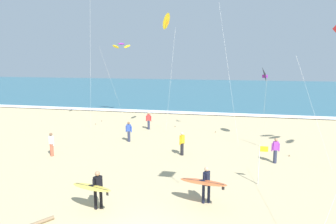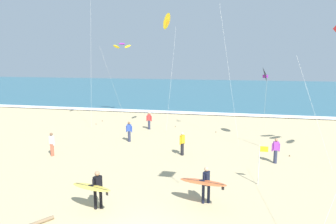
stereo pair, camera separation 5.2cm
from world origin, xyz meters
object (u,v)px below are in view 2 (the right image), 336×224
object	(u,v)px
kite_delta_charcoal_low	(265,75)
driftwood_log	(37,223)
surfer_trailing	(95,187)
surfer_lead	(204,182)
kite_arc_violet_distant	(122,46)
lifeguard_flag	(260,161)
bystander_blue_top	(129,131)
bystander_red_top	(149,121)
bystander_yellow_top	(182,143)
kite_delta_golden_close	(166,21)
bystander_white_top	(52,144)
bystander_purple_top	(276,151)

from	to	relation	value
kite_delta_charcoal_low	driftwood_log	world-z (taller)	kite_delta_charcoal_low
surfer_trailing	surfer_lead	bearing A→B (deg)	18.96
kite_arc_violet_distant	lifeguard_flag	distance (m)	22.71
surfer_trailing	bystander_blue_top	size ratio (longest dim) A/B	1.38
bystander_red_top	bystander_blue_top	world-z (taller)	same
kite_delta_charcoal_low	bystander_yellow_top	world-z (taller)	kite_delta_charcoal_low
bystander_red_top	lifeguard_flag	bearing A→B (deg)	-50.33
surfer_lead	kite_delta_charcoal_low	bearing A→B (deg)	73.98
surfer_lead	driftwood_log	distance (m)	6.98
kite_delta_charcoal_low	kite_delta_golden_close	size ratio (longest dim) A/B	0.57
kite_delta_golden_close	surfer_trailing	bearing A→B (deg)	-89.31
kite_delta_charcoal_low	bystander_red_top	distance (m)	11.00
kite_delta_golden_close	bystander_red_top	xyz separation A→B (m)	(-1.86, 1.04, -8.63)
surfer_trailing	kite_delta_charcoal_low	size ratio (longest dim) A/B	0.38
kite_arc_violet_distant	bystander_red_top	world-z (taller)	kite_arc_violet_distant
kite_delta_charcoal_low	bystander_red_top	xyz separation A→B (m)	(-9.83, 2.24, -4.41)
bystander_red_top	kite_delta_charcoal_low	bearing A→B (deg)	-12.83
surfer_trailing	bystander_white_top	world-z (taller)	surfer_trailing
kite_delta_charcoal_low	driftwood_log	distance (m)	18.20
surfer_lead	bystander_blue_top	distance (m)	11.56
driftwood_log	bystander_blue_top	bearing A→B (deg)	93.07
surfer_trailing	kite_delta_golden_close	bearing A→B (deg)	90.69
bystander_red_top	bystander_yellow_top	distance (m)	8.18
kite_arc_violet_distant	driftwood_log	distance (m)	24.61
kite_delta_golden_close	driftwood_log	size ratio (longest dim) A/B	7.91
kite_delta_golden_close	driftwood_log	bearing A→B (deg)	-95.50
lifeguard_flag	kite_delta_charcoal_low	bearing A→B (deg)	84.87
bystander_white_top	surfer_lead	bearing A→B (deg)	-24.15
surfer_lead	bystander_blue_top	world-z (taller)	surfer_lead
kite_delta_golden_close	lifeguard_flag	distance (m)	14.69
surfer_trailing	bystander_white_top	bearing A→B (deg)	134.30
bystander_purple_top	lifeguard_flag	bearing A→B (deg)	-108.20
kite_delta_charcoal_low	bystander_blue_top	size ratio (longest dim) A/B	3.65
bystander_white_top	driftwood_log	distance (m)	9.08
kite_arc_violet_distant	kite_delta_golden_close	distance (m)	9.72
surfer_lead	kite_delta_golden_close	world-z (taller)	kite_delta_golden_close
kite_arc_violet_distant	bystander_white_top	xyz separation A→B (m)	(0.61, -14.92, -7.01)
bystander_red_top	bystander_yellow_top	size ratio (longest dim) A/B	1.00
kite_arc_violet_distant	lifeguard_flag	size ratio (longest dim) A/B	3.87
bystander_blue_top	kite_arc_violet_distant	bearing A→B (deg)	113.00
surfer_lead	kite_arc_violet_distant	size ratio (longest dim) A/B	0.28
surfer_trailing	lifeguard_flag	xyz separation A→B (m)	(7.02, 4.41, 0.22)
kite_delta_charcoal_low	bystander_white_top	distance (m)	16.12
surfer_lead	lifeguard_flag	xyz separation A→B (m)	(2.54, 2.87, 0.22)
bystander_white_top	bystander_purple_top	world-z (taller)	same
kite_delta_charcoal_low	bystander_red_top	bearing A→B (deg)	167.17
bystander_white_top	lifeguard_flag	size ratio (longest dim) A/B	0.76
kite_delta_golden_close	bystander_purple_top	world-z (taller)	kite_delta_golden_close
bystander_red_top	kite_arc_violet_distant	bearing A→B (deg)	128.68
bystander_blue_top	bystander_yellow_top	distance (m)	5.27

